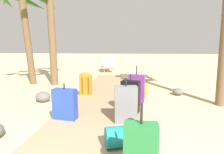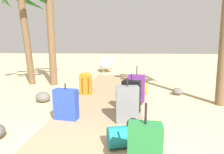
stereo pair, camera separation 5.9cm
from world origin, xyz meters
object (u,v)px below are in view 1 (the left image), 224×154
at_px(duffel_bag_yellow, 136,88).
at_px(lounge_chair, 107,66).
at_px(suitcase_purple, 136,88).
at_px(suitcase_green, 140,152).
at_px(suitcase_grey, 126,104).
at_px(suitcase_blue, 65,104).
at_px(palm_tree_far_left, 26,3).
at_px(backpack_orange, 86,83).
at_px(duffel_bag_teal, 130,136).
at_px(suitcase_black, 130,96).

distance_m(duffel_bag_yellow, lounge_chair, 5.18).
height_order(suitcase_purple, suitcase_green, suitcase_purple).
relative_size(suitcase_green, suitcase_grey, 1.01).
distance_m(suitcase_blue, duffel_bag_yellow, 2.30).
relative_size(suitcase_purple, suitcase_grey, 1.08).
bearing_deg(duffel_bag_yellow, lounge_chair, 106.18).
bearing_deg(palm_tree_far_left, backpack_orange, -30.57).
bearing_deg(suitcase_green, duffel_bag_teal, 99.49).
xyz_separation_m(suitcase_green, suitcase_grey, (-0.18, 1.39, 0.02)).
bearing_deg(suitcase_grey, suitcase_purple, 80.03).
relative_size(suitcase_green, suitcase_black, 1.04).
distance_m(backpack_orange, suitcase_blue, 1.72).
bearing_deg(lounge_chair, suitcase_green, -80.39).
height_order(suitcase_purple, suitcase_blue, suitcase_purple).
bearing_deg(suitcase_blue, palm_tree_far_left, 127.85).
relative_size(duffel_bag_teal, duffel_bag_yellow, 1.04).
xyz_separation_m(duffel_bag_teal, suitcase_green, (0.10, -0.62, 0.16)).
bearing_deg(palm_tree_far_left, duffel_bag_teal, -47.29).
height_order(suitcase_black, suitcase_blue, suitcase_black).
distance_m(suitcase_black, suitcase_grey, 0.52).
bearing_deg(suitcase_green, backpack_orange, 113.13).
distance_m(suitcase_grey, backpack_orange, 2.09).
distance_m(suitcase_purple, duffel_bag_teal, 2.01).
bearing_deg(palm_tree_far_left, suitcase_purple, -27.12).
relative_size(duffel_bag_teal, backpack_orange, 1.15).
xyz_separation_m(palm_tree_far_left, lounge_chair, (2.32, 3.72, -2.53)).
bearing_deg(duffel_bag_teal, suitcase_black, 89.97).
bearing_deg(suitcase_grey, palm_tree_far_left, 138.31).
height_order(suitcase_black, suitcase_grey, suitcase_grey).
distance_m(duffel_bag_teal, suitcase_black, 1.29).
xyz_separation_m(suitcase_black, backpack_orange, (-1.23, 1.23, 0.00)).
xyz_separation_m(backpack_orange, lounge_chair, (-0.06, 5.13, -0.08)).
distance_m(suitcase_green, duffel_bag_yellow, 3.29).
distance_m(duffel_bag_teal, suitcase_green, 0.65).
relative_size(backpack_orange, duffel_bag_yellow, 0.91).
distance_m(suitcase_black, suitcase_blue, 1.29).
relative_size(suitcase_grey, backpack_orange, 1.29).
relative_size(duffel_bag_teal, lounge_chair, 0.43).
relative_size(duffel_bag_teal, suitcase_black, 0.91).
bearing_deg(suitcase_green, palm_tree_far_left, 129.34).
bearing_deg(duffel_bag_teal, palm_tree_far_left, 132.71).
xyz_separation_m(suitcase_green, suitcase_black, (-0.10, 1.90, 0.02)).
xyz_separation_m(suitcase_green, duffel_bag_yellow, (0.04, 3.28, -0.13)).
bearing_deg(duffel_bag_yellow, palm_tree_far_left, 161.60).
distance_m(suitcase_purple, suitcase_green, 2.62).
distance_m(suitcase_black, duffel_bag_yellow, 1.40).
xyz_separation_m(suitcase_black, suitcase_grey, (-0.08, -0.51, 0.00)).
bearing_deg(suitcase_green, suitcase_purple, 89.27).
xyz_separation_m(backpack_orange, palm_tree_far_left, (-2.38, 1.41, 2.45)).
bearing_deg(palm_tree_far_left, lounge_chair, 58.05).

